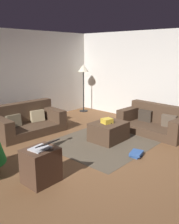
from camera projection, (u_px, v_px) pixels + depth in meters
name	position (u px, v px, depth m)	size (l,w,h in m)	color
ground_plane	(92.00, 158.00, 4.75)	(6.40, 6.40, 0.00)	brown
rear_partition	(4.00, 79.00, 6.46)	(6.40, 0.12, 2.60)	silver
corner_partition	(167.00, 78.00, 6.70)	(0.12, 6.40, 2.60)	silver
couch_left	(27.00, 122.00, 6.17)	(1.75, 1.06, 0.74)	#473323
couch_right	(156.00, 122.00, 6.19)	(1.02, 1.76, 0.69)	#473323
ottoman	(109.00, 131.00, 5.64)	(0.80, 0.65, 0.43)	#473323
gift_box	(107.00, 121.00, 5.53)	(0.23, 0.20, 0.11)	gold
tv_remote	(108.00, 123.00, 5.52)	(0.05, 0.16, 0.02)	black
side_table	(41.00, 165.00, 3.83)	(0.52, 0.44, 0.56)	#4C3323
laptop	(43.00, 147.00, 3.71)	(0.35, 0.44, 0.19)	silver
book_stack	(136.00, 154.00, 4.81)	(0.33, 0.28, 0.10)	#2D5193
corner_lamp	(83.00, 72.00, 8.03)	(0.36, 0.36, 1.60)	black
area_rug	(108.00, 140.00, 5.69)	(2.60, 2.00, 0.01)	brown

